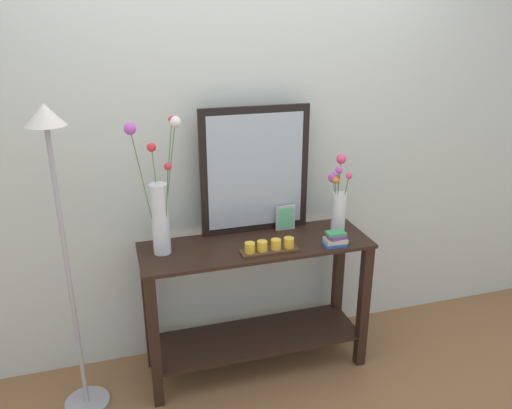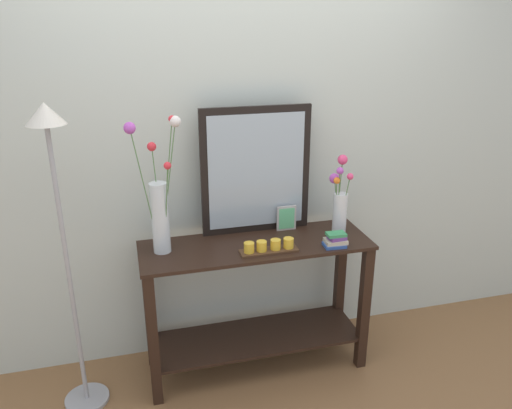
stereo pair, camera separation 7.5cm
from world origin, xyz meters
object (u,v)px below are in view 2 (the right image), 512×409
Objects in this scene: tall_vase_left at (160,206)px; floor_lamp at (60,214)px; console_table at (256,294)px; vase_right at (340,203)px; candle_tray at (269,247)px; mirror_leaning at (256,171)px; picture_frame_small at (286,218)px; book_stack at (336,240)px.

tall_vase_left is 0.44× the size of floor_lamp.
vase_right is (0.50, 0.02, 0.51)m from console_table.
mirror_leaning is at bearing 88.50° from candle_tray.
tall_vase_left is 1.57× the size of vase_right.
tall_vase_left reaches higher than vase_right.
vase_right is at bearing -23.69° from picture_frame_small.
console_table is at bearing -105.08° from mirror_leaning.
candle_tray is at bearing -2.97° from floor_lamp.
console_table is 0.48m from picture_frame_small.
floor_lamp reaches higher than console_table.
vase_right is at bearing 2.07° from console_table.
floor_lamp reaches higher than candle_tray.
floor_lamp reaches higher than book_stack.
mirror_leaning is 4.89× the size of picture_frame_small.
console_table is 4.09× the size of candle_tray.
console_table is at bearing 109.35° from candle_tray.
candle_tray is 0.38m from book_stack.
tall_vase_left is 1.02m from vase_right.
console_table is at bearing 161.08° from book_stack.
mirror_leaning is 0.59m from book_stack.
candle_tray is (-0.01, -0.30, -0.34)m from mirror_leaning.
floor_lamp reaches higher than mirror_leaning.
book_stack is at bearing -3.23° from floor_lamp.
vase_right is 1.50m from floor_lamp.
mirror_leaning is 0.45m from candle_tray.
tall_vase_left reaches higher than console_table.
candle_tray is at bearing -125.33° from picture_frame_small.
floor_lamp reaches higher than vase_right.
tall_vase_left is 0.77m from picture_frame_small.
tall_vase_left is at bearing 11.89° from floor_lamp.
floor_lamp is at bearing -176.34° from console_table.
vase_right is at bearing -19.83° from mirror_leaning.
floor_lamp is at bearing 177.03° from candle_tray.
picture_frame_small is 1.14× the size of book_stack.
tall_vase_left is 4.84× the size of picture_frame_small.
picture_frame_small is at bearing 9.52° from floor_lamp.
floor_lamp is (-0.48, -0.10, 0.04)m from tall_vase_left.
book_stack is (-0.09, -0.16, -0.15)m from vase_right.
picture_frame_small reaches higher than candle_tray.
picture_frame_small is at bearing 54.67° from candle_tray.
console_table is at bearing -147.87° from picture_frame_small.
picture_frame_small is (-0.28, 0.12, -0.11)m from vase_right.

